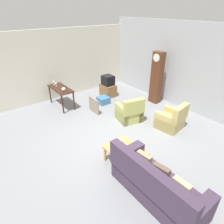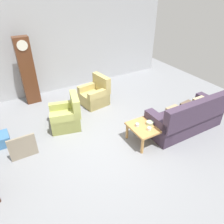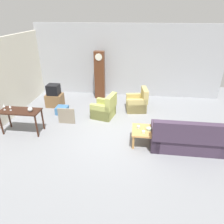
{
  "view_description": "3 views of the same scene",
  "coord_description": "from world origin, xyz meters",
  "px_view_note": "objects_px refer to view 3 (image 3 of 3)",
  "views": [
    {
      "loc": [
        3.7,
        -3.05,
        3.62
      ],
      "look_at": [
        -0.28,
        0.04,
        0.88
      ],
      "focal_mm": 31.14,
      "sensor_mm": 36.0,
      "label": 1
    },
    {
      "loc": [
        -2.01,
        -3.65,
        3.53
      ],
      "look_at": [
        0.16,
        0.12,
        0.75
      ],
      "focal_mm": 33.9,
      "sensor_mm": 36.0,
      "label": 2
    },
    {
      "loc": [
        0.46,
        -5.86,
        3.73
      ],
      "look_at": [
        -0.28,
        0.17,
        0.7
      ],
      "focal_mm": 33.31,
      "sensor_mm": 36.0,
      "label": 3
    }
  ],
  "objects_px": {
    "armchair_olive_near": "(104,109)",
    "wine_glass_mid": "(10,107)",
    "console_table_dark": "(21,114)",
    "tv_crt": "(53,90)",
    "cup_blue_rimmed": "(138,127)",
    "bowl_white_stacked": "(158,126)",
    "armchair_olive_far": "(137,103)",
    "tv_stand_cabinet": "(55,100)",
    "cup_white_porcelain": "(144,132)",
    "storage_box_blue": "(62,110)",
    "glass_dome_cloche": "(30,109)",
    "bowl_shallow_green": "(149,129)",
    "couch_floral": "(188,139)",
    "wine_glass_tall": "(4,106)",
    "coffee_table_wood": "(148,132)",
    "framed_picture_leaning": "(66,116)",
    "grandfather_clock": "(100,75)"
  },
  "relations": [
    {
      "from": "console_table_dark",
      "to": "couch_floral",
      "type": "bearing_deg",
      "value": -3.65
    },
    {
      "from": "cup_white_porcelain",
      "to": "bowl_shallow_green",
      "type": "xyz_separation_m",
      "value": [
        0.16,
        0.18,
        0.0
      ]
    },
    {
      "from": "armchair_olive_near",
      "to": "bowl_shallow_green",
      "type": "distance_m",
      "value": 2.26
    },
    {
      "from": "tv_stand_cabinet",
      "to": "framed_picture_leaning",
      "type": "xyz_separation_m",
      "value": [
        0.97,
        -1.4,
        0.03
      ]
    },
    {
      "from": "wine_glass_tall",
      "to": "tv_crt",
      "type": "bearing_deg",
      "value": 70.01
    },
    {
      "from": "coffee_table_wood",
      "to": "storage_box_blue",
      "type": "distance_m",
      "value": 3.7
    },
    {
      "from": "armchair_olive_near",
      "to": "armchair_olive_far",
      "type": "xyz_separation_m",
      "value": [
        1.23,
        0.74,
        0.0
      ]
    },
    {
      "from": "tv_stand_cabinet",
      "to": "armchair_olive_far",
      "type": "bearing_deg",
      "value": 0.43
    },
    {
      "from": "console_table_dark",
      "to": "tv_crt",
      "type": "relative_size",
      "value": 2.71
    },
    {
      "from": "storage_box_blue",
      "to": "bowl_white_stacked",
      "type": "height_order",
      "value": "bowl_white_stacked"
    },
    {
      "from": "storage_box_blue",
      "to": "cup_white_porcelain",
      "type": "bearing_deg",
      "value": -30.29
    },
    {
      "from": "storage_box_blue",
      "to": "bowl_white_stacked",
      "type": "relative_size",
      "value": 2.79
    },
    {
      "from": "tv_stand_cabinet",
      "to": "console_table_dark",
      "type": "bearing_deg",
      "value": -97.75
    },
    {
      "from": "couch_floral",
      "to": "cup_blue_rimmed",
      "type": "xyz_separation_m",
      "value": [
        -1.44,
        0.25,
        0.15
      ]
    },
    {
      "from": "framed_picture_leaning",
      "to": "wine_glass_mid",
      "type": "bearing_deg",
      "value": -153.38
    },
    {
      "from": "bowl_white_stacked",
      "to": "cup_white_porcelain",
      "type": "bearing_deg",
      "value": -138.56
    },
    {
      "from": "coffee_table_wood",
      "to": "tv_stand_cabinet",
      "type": "height_order",
      "value": "tv_stand_cabinet"
    },
    {
      "from": "grandfather_clock",
      "to": "storage_box_blue",
      "type": "xyz_separation_m",
      "value": [
        -1.21,
        -1.82,
        -0.92
      ]
    },
    {
      "from": "tv_stand_cabinet",
      "to": "wine_glass_tall",
      "type": "height_order",
      "value": "wine_glass_tall"
    },
    {
      "from": "tv_crt",
      "to": "cup_white_porcelain",
      "type": "bearing_deg",
      "value": -34.04
    },
    {
      "from": "glass_dome_cloche",
      "to": "cup_white_porcelain",
      "type": "height_order",
      "value": "glass_dome_cloche"
    },
    {
      "from": "glass_dome_cloche",
      "to": "bowl_shallow_green",
      "type": "height_order",
      "value": "glass_dome_cloche"
    },
    {
      "from": "cup_white_porcelain",
      "to": "tv_crt",
      "type": "bearing_deg",
      "value": 145.96
    },
    {
      "from": "armchair_olive_near",
      "to": "framed_picture_leaning",
      "type": "xyz_separation_m",
      "value": [
        -1.27,
        -0.68,
        -0.01
      ]
    },
    {
      "from": "armchair_olive_near",
      "to": "bowl_shallow_green",
      "type": "bearing_deg",
      "value": -44.84
    },
    {
      "from": "wine_glass_tall",
      "to": "wine_glass_mid",
      "type": "height_order",
      "value": "wine_glass_tall"
    },
    {
      "from": "wine_glass_tall",
      "to": "glass_dome_cloche",
      "type": "bearing_deg",
      "value": 0.22
    },
    {
      "from": "coffee_table_wood",
      "to": "console_table_dark",
      "type": "height_order",
      "value": "console_table_dark"
    },
    {
      "from": "armchair_olive_near",
      "to": "wine_glass_mid",
      "type": "xyz_separation_m",
      "value": [
        -2.82,
        -1.45,
        0.61
      ]
    },
    {
      "from": "armchair_olive_far",
      "to": "console_table_dark",
      "type": "bearing_deg",
      "value": -150.18
    },
    {
      "from": "bowl_white_stacked",
      "to": "armchair_olive_near",
      "type": "bearing_deg",
      "value": 143.52
    },
    {
      "from": "storage_box_blue",
      "to": "bowl_white_stacked",
      "type": "distance_m",
      "value": 3.89
    },
    {
      "from": "couch_floral",
      "to": "armchair_olive_near",
      "type": "distance_m",
      "value": 3.23
    },
    {
      "from": "glass_dome_cloche",
      "to": "wine_glass_mid",
      "type": "xyz_separation_m",
      "value": [
        -0.66,
        -0.01,
        0.05
      ]
    },
    {
      "from": "cup_blue_rimmed",
      "to": "bowl_white_stacked",
      "type": "distance_m",
      "value": 0.6
    },
    {
      "from": "cup_white_porcelain",
      "to": "storage_box_blue",
      "type": "bearing_deg",
      "value": 149.71
    },
    {
      "from": "armchair_olive_near",
      "to": "console_table_dark",
      "type": "xyz_separation_m",
      "value": [
        -2.53,
        -1.41,
        0.37
      ]
    },
    {
      "from": "cup_blue_rimmed",
      "to": "wine_glass_tall",
      "type": "distance_m",
      "value": 4.33
    },
    {
      "from": "couch_floral",
      "to": "cup_white_porcelain",
      "type": "distance_m",
      "value": 1.29
    },
    {
      "from": "couch_floral",
      "to": "bowl_shallow_green",
      "type": "xyz_separation_m",
      "value": [
        -1.12,
        0.16,
        0.15
      ]
    },
    {
      "from": "armchair_olive_far",
      "to": "tv_stand_cabinet",
      "type": "height_order",
      "value": "armchair_olive_far"
    },
    {
      "from": "coffee_table_wood",
      "to": "bowl_shallow_green",
      "type": "relative_size",
      "value": 5.53
    },
    {
      "from": "coffee_table_wood",
      "to": "cup_blue_rimmed",
      "type": "distance_m",
      "value": 0.33
    },
    {
      "from": "storage_box_blue",
      "to": "cup_blue_rimmed",
      "type": "xyz_separation_m",
      "value": [
        3.0,
        -1.57,
        0.37
      ]
    },
    {
      "from": "framed_picture_leaning",
      "to": "grandfather_clock",
      "type": "bearing_deg",
      "value": 73.31
    },
    {
      "from": "tv_crt",
      "to": "cup_white_porcelain",
      "type": "height_order",
      "value": "tv_crt"
    },
    {
      "from": "framed_picture_leaning",
      "to": "bowl_white_stacked",
      "type": "xyz_separation_m",
      "value": [
        3.15,
        -0.71,
        0.21
      ]
    },
    {
      "from": "cup_blue_rimmed",
      "to": "coffee_table_wood",
      "type": "bearing_deg",
      "value": -16.86
    },
    {
      "from": "storage_box_blue",
      "to": "bowl_white_stacked",
      "type": "xyz_separation_m",
      "value": [
        3.59,
        -1.46,
        0.36
      ]
    },
    {
      "from": "tv_crt",
      "to": "bowl_white_stacked",
      "type": "height_order",
      "value": "tv_crt"
    }
  ]
}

